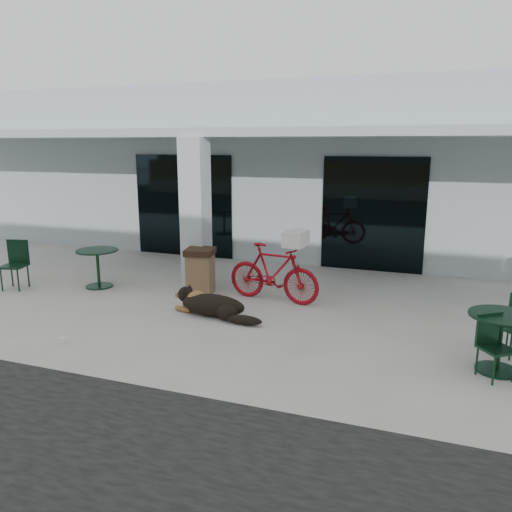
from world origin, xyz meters
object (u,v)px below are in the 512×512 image
at_px(cafe_table_near, 98,268).
at_px(trash_receptacle, 200,271).
at_px(cafe_chair_far_b, 511,326).
at_px(bicycle, 273,273).
at_px(cafe_chair_far_a, 497,348).
at_px(dog, 213,304).
at_px(cafe_chair_near, 14,265).
at_px(cafe_table_far, 500,343).

bearing_deg(cafe_table_near, trash_receptacle, 6.87).
bearing_deg(cafe_chair_far_b, bicycle, -150.99).
distance_m(bicycle, cafe_chair_far_a, 4.29).
relative_size(bicycle, cafe_table_near, 2.17).
relative_size(dog, cafe_chair_near, 1.35).
xyz_separation_m(cafe_chair_far_a, cafe_chair_far_b, (0.27, 0.91, 0.01)).
distance_m(bicycle, cafe_chair_far_b, 4.17).
distance_m(cafe_chair_near, trash_receptacle, 3.96).
distance_m(bicycle, cafe_table_far, 4.23).
relative_size(dog, cafe_table_near, 1.59).
xyz_separation_m(dog, cafe_chair_far_b, (4.72, -0.05, 0.20)).
bearing_deg(cafe_table_near, cafe_chair_far_a, -13.66).
distance_m(dog, cafe_chair_near, 4.64).
bearing_deg(cafe_chair_far_b, cafe_chair_far_a, -60.14).
height_order(cafe_chair_near, cafe_table_far, cafe_chair_near).
bearing_deg(cafe_chair_far_b, trash_receptacle, -145.82).
distance_m(bicycle, dog, 1.45).
bearing_deg(cafe_table_far, cafe_table_near, 168.22).
relative_size(cafe_table_near, cafe_chair_far_b, 1.00).
bearing_deg(cafe_chair_far_a, cafe_chair_near, 137.07).
bearing_deg(cafe_table_near, cafe_table_far, -11.78).
bearing_deg(dog, cafe_chair_near, -170.65).
bearing_deg(trash_receptacle, cafe_chair_far_a, -21.82).
height_order(dog, cafe_table_far, cafe_table_far).
xyz_separation_m(cafe_table_far, trash_receptacle, (-5.30, 1.85, 0.07)).
bearing_deg(bicycle, cafe_table_near, 102.47).
bearing_deg(dog, cafe_chair_far_b, 10.74).
bearing_deg(bicycle, trash_receptacle, 99.56).
bearing_deg(cafe_table_far, cafe_chair_near, 174.60).
xyz_separation_m(cafe_chair_near, trash_receptacle, (3.83, 0.99, -0.04)).
relative_size(bicycle, dog, 1.36).
height_order(bicycle, cafe_chair_far_b, bicycle).
relative_size(cafe_table_near, cafe_table_far, 1.01).
bearing_deg(bicycle, cafe_chair_far_a, -112.57).
xyz_separation_m(bicycle, cafe_chair_far_b, (3.98, -1.25, -0.13)).
height_order(cafe_table_near, trash_receptacle, trash_receptacle).
bearing_deg(cafe_table_near, bicycle, 4.93).
height_order(cafe_table_near, cafe_table_far, cafe_table_near).
relative_size(cafe_chair_far_a, cafe_chair_far_b, 0.98).
bearing_deg(cafe_chair_near, cafe_chair_far_a, -20.17).
bearing_deg(cafe_table_near, cafe_chair_far_b, -6.73).
relative_size(cafe_table_far, cafe_chair_far_a, 1.02).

